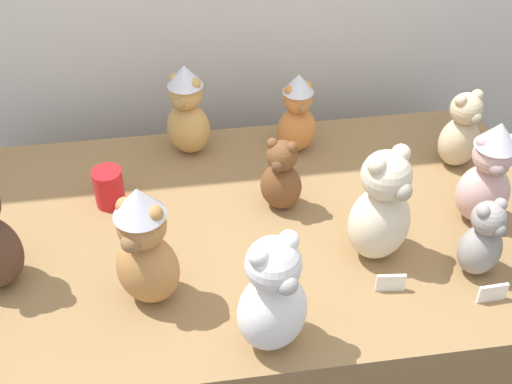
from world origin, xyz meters
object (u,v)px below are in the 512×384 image
(teddy_bear_honey, at_px, (187,111))
(teddy_bear_cream, at_px, (381,208))
(teddy_bear_ginger, at_px, (297,114))
(teddy_bear_sand, at_px, (461,132))
(display_table, at_px, (256,314))
(teddy_bear_ash, at_px, (483,240))
(teddy_bear_caramel, at_px, (145,247))
(party_cup_red, at_px, (109,188))
(teddy_bear_blush, at_px, (488,174))
(teddy_bear_chestnut, at_px, (281,177))
(teddy_bear_snow, at_px, (273,297))

(teddy_bear_honey, xyz_separation_m, teddy_bear_cream, (0.43, -0.50, 0.01))
(teddy_bear_ginger, xyz_separation_m, teddy_bear_honey, (-0.31, 0.04, 0.02))
(teddy_bear_sand, bearing_deg, display_table, 178.96)
(teddy_bear_ginger, relative_size, teddy_bear_cream, 0.81)
(teddy_bear_ash, bearing_deg, teddy_bear_caramel, 158.17)
(teddy_bear_sand, relative_size, party_cup_red, 2.18)
(teddy_bear_blush, distance_m, teddy_bear_ginger, 0.56)
(teddy_bear_blush, distance_m, teddy_bear_chestnut, 0.52)
(display_table, distance_m, teddy_bear_caramel, 0.62)
(teddy_bear_ginger, height_order, teddy_bear_cream, teddy_bear_cream)
(party_cup_red, bearing_deg, teddy_bear_ash, -23.28)
(teddy_bear_ash, bearing_deg, party_cup_red, 137.10)
(teddy_bear_snow, xyz_separation_m, teddy_bear_chestnut, (0.10, 0.44, -0.04))
(teddy_bear_chestnut, bearing_deg, teddy_bear_blush, 13.12)
(teddy_bear_honey, bearing_deg, teddy_bear_snow, -47.27)
(teddy_bear_snow, xyz_separation_m, teddy_bear_sand, (0.63, 0.56, -0.03))
(teddy_bear_ash, bearing_deg, display_table, 136.08)
(display_table, relative_size, teddy_bear_ash, 7.22)
(party_cup_red, bearing_deg, teddy_bear_chestnut, -9.58)
(display_table, relative_size, party_cup_red, 14.28)
(party_cup_red, bearing_deg, teddy_bear_blush, -11.79)
(teddy_bear_caramel, distance_m, teddy_bear_ash, 0.79)
(teddy_bear_sand, distance_m, party_cup_red, 0.99)
(teddy_bear_chestnut, bearing_deg, teddy_bear_snow, -75.40)
(display_table, bearing_deg, teddy_bear_chestnut, 43.85)
(teddy_bear_chestnut, bearing_deg, teddy_bear_ginger, 96.84)
(display_table, relative_size, teddy_bear_ginger, 6.15)
(teddy_bear_cream, relative_size, teddy_bear_caramel, 0.96)
(teddy_bear_honey, xyz_separation_m, party_cup_red, (-0.23, -0.21, -0.09))
(teddy_bear_ginger, bearing_deg, teddy_bear_ash, -73.25)
(display_table, height_order, teddy_bear_chestnut, teddy_bear_chestnut)
(teddy_bear_caramel, xyz_separation_m, teddy_bear_chestnut, (0.36, 0.27, -0.06))
(teddy_bear_blush, distance_m, teddy_bear_cream, 0.31)
(teddy_bear_snow, xyz_separation_m, teddy_bear_caramel, (-0.26, 0.17, 0.02))
(teddy_bear_caramel, bearing_deg, party_cup_red, 135.32)
(teddy_bear_cream, bearing_deg, teddy_bear_chestnut, 107.53)
(teddy_bear_ginger, relative_size, teddy_bear_sand, 1.06)
(teddy_bear_blush, distance_m, teddy_bear_sand, 0.24)
(teddy_bear_cream, xyz_separation_m, teddy_bear_ash, (0.22, -0.09, -0.05))
(teddy_bear_ginger, bearing_deg, teddy_bear_sand, -31.68)
(display_table, xyz_separation_m, teddy_bear_honey, (-0.15, 0.36, 0.50))
(party_cup_red, bearing_deg, display_table, -21.89)
(teddy_bear_ginger, bearing_deg, party_cup_red, -177.36)
(teddy_bear_honey, height_order, teddy_bear_ash, teddy_bear_honey)
(display_table, distance_m, teddy_bear_chestnut, 0.47)
(teddy_bear_ginger, height_order, party_cup_red, teddy_bear_ginger)
(display_table, xyz_separation_m, teddy_bear_ash, (0.51, -0.23, 0.46))
(teddy_bear_honey, relative_size, teddy_bear_chestnut, 1.33)
(teddy_bear_sand, bearing_deg, teddy_bear_ash, -122.46)
(party_cup_red, bearing_deg, teddy_bear_caramel, -74.26)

